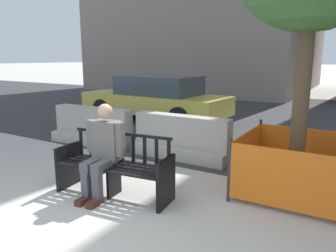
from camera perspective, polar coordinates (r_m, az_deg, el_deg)
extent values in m
plane|color=#B7B2A8|center=(3.80, -14.15, -19.33)|extent=(200.00, 200.00, 0.00)
cube|color=#333335|center=(11.37, 18.49, 1.40)|extent=(120.00, 12.00, 0.01)
cube|color=black|center=(5.24, -16.96, -6.63)|extent=(0.11, 0.52, 0.66)
cube|color=black|center=(4.38, -0.34, -9.79)|extent=(0.11, 0.52, 0.66)
cube|color=black|center=(4.80, -9.39, -9.34)|extent=(0.08, 0.33, 0.45)
cube|color=black|center=(4.55, -11.10, -7.62)|extent=(1.60, 0.25, 0.02)
cube|color=black|center=(4.63, -10.27, -7.21)|extent=(1.60, 0.25, 0.02)
cube|color=black|center=(4.72, -9.48, -6.81)|extent=(1.60, 0.25, 0.02)
cube|color=black|center=(4.81, -8.72, -6.42)|extent=(1.60, 0.25, 0.02)
cube|color=black|center=(4.91, -7.98, -6.05)|extent=(1.60, 0.25, 0.02)
cube|color=black|center=(4.80, -8.06, -1.33)|extent=(1.59, 0.22, 0.04)
cube|color=black|center=(5.29, -14.89, -2.75)|extent=(0.05, 0.03, 0.38)
cube|color=black|center=(5.17, -13.27, -2.99)|extent=(0.05, 0.03, 0.38)
cube|color=black|center=(5.06, -11.59, -3.23)|extent=(0.05, 0.03, 0.38)
cube|color=black|center=(4.96, -9.82, -3.49)|extent=(0.05, 0.03, 0.38)
cube|color=black|center=(4.86, -7.99, -3.75)|extent=(0.05, 0.03, 0.38)
cube|color=black|center=(4.76, -6.07, -4.01)|extent=(0.05, 0.03, 0.38)
cube|color=black|center=(4.67, -4.08, -4.28)|extent=(0.05, 0.03, 0.38)
cube|color=black|center=(4.59, -2.02, -4.56)|extent=(0.05, 0.03, 0.38)
cube|color=black|center=(4.51, 0.12, -4.84)|extent=(0.05, 0.03, 0.38)
cube|color=black|center=(5.14, -17.32, -3.36)|extent=(0.10, 0.46, 0.03)
cube|color=black|center=(4.26, -0.46, -5.94)|extent=(0.10, 0.46, 0.03)
cube|color=#66605B|center=(4.76, -10.59, -2.41)|extent=(0.42, 0.28, 0.56)
sphere|color=tan|center=(4.66, -10.92, 2.55)|extent=(0.21, 0.21, 0.21)
cube|color=#4C4C51|center=(4.73, -12.88, -6.52)|extent=(0.19, 0.45, 0.14)
cube|color=#4C4C51|center=(4.63, -11.08, -6.85)|extent=(0.19, 0.45, 0.14)
cube|color=#4C4C51|center=(4.69, -14.00, -10.05)|extent=(0.12, 0.12, 0.45)
cube|color=#4C4C51|center=(4.59, -12.20, -10.47)|extent=(0.12, 0.12, 0.45)
cube|color=#4C2319|center=(4.71, -14.50, -12.45)|extent=(0.14, 0.27, 0.08)
cube|color=#4C2319|center=(4.60, -12.70, -12.93)|extent=(0.14, 0.27, 0.08)
cube|color=#66605B|center=(4.87, -13.17, -1.71)|extent=(0.10, 0.13, 0.48)
cube|color=#66605B|center=(4.59, -8.31, -2.33)|extent=(0.10, 0.13, 0.48)
cube|color=#ADA89E|center=(6.54, 2.35, -4.37)|extent=(2.00, 0.69, 0.24)
cube|color=#ADA89E|center=(6.43, 2.38, -0.78)|extent=(2.00, 0.31, 0.60)
cube|color=#ADA89E|center=(7.76, -12.82, -2.06)|extent=(2.03, 0.77, 0.24)
cube|color=#ADA89E|center=(7.67, -12.96, 0.99)|extent=(2.01, 0.39, 0.60)
cylinder|color=brown|center=(4.85, 22.15, 3.91)|extent=(0.22, 0.22, 2.70)
cylinder|color=#2D2D33|center=(4.54, 10.64, -7.50)|extent=(0.05, 0.05, 0.91)
cylinder|color=#2D2D33|center=(5.87, 15.62, -3.30)|extent=(0.05, 0.05, 0.91)
cube|color=orange|center=(4.36, 19.68, -8.83)|extent=(1.45, 0.03, 0.77)
cube|color=orange|center=(5.73, 22.62, -4.15)|extent=(1.45, 0.03, 0.77)
cube|color=orange|center=(5.20, 13.46, -5.14)|extent=(0.03, 1.45, 0.77)
cube|color=#DBC64C|center=(10.36, -2.45, 4.05)|extent=(4.83, 1.98, 0.56)
cube|color=#38424C|center=(10.19, -1.62, 7.11)|extent=(2.53, 1.65, 0.57)
cylinder|color=black|center=(10.75, -11.35, 2.92)|extent=(0.65, 0.26, 0.64)
cylinder|color=black|center=(11.93, -5.79, 3.96)|extent=(0.65, 0.26, 0.64)
cylinder|color=black|center=(8.92, 2.03, 1.34)|extent=(0.65, 0.26, 0.64)
cylinder|color=black|center=(10.31, 6.85, 2.69)|extent=(0.65, 0.26, 0.64)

